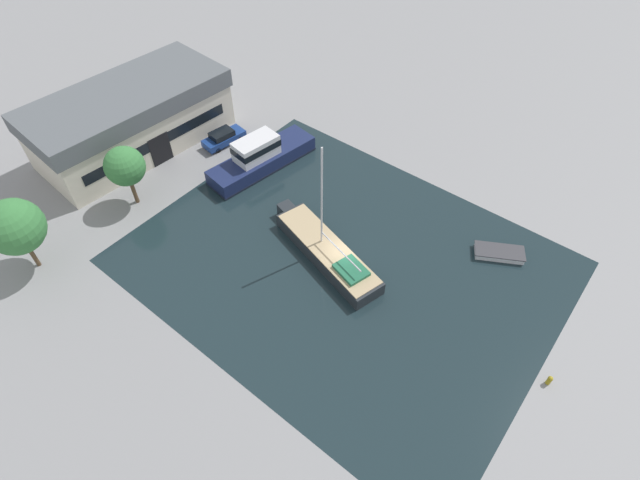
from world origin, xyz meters
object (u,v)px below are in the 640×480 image
Objects in this scene: warehouse_building at (131,118)px; quay_tree_by_water at (15,227)px; quay_tree_near_building at (125,166)px; sailboat_moored at (326,251)px; motor_cruiser at (260,157)px; parked_car at (223,137)px; small_dinghy at (499,253)px.

quay_tree_by_water is at bearing -152.00° from warehouse_building.
quay_tree_near_building is 0.48× the size of sailboat_moored.
sailboat_moored is at bearing 165.49° from motor_cruiser.
warehouse_building reaches higher than parked_car.
warehouse_building is at bearing -132.39° from parked_car.
warehouse_building is 14.11m from motor_cruiser.
quay_tree_by_water is 39.47m from small_dinghy.
quay_tree_by_water is 0.57× the size of motor_cruiser.
quay_tree_near_building is 19.53m from sailboat_moored.
quay_tree_by_water is (-10.11, 0.17, 0.32)m from quay_tree_near_building.
quay_tree_near_building is at bearing -124.63° from warehouse_building.
quay_tree_by_water reaches higher than small_dinghy.
motor_cruiser reaches higher than small_dinghy.
sailboat_moored reaches higher than quay_tree_by_water.
quay_tree_near_building is at bearing -0.96° from quay_tree_by_water.
quay_tree_by_water is at bearing -81.70° from parked_car.
warehouse_building is 38.31m from small_dinghy.
small_dinghy is at bearing -71.61° from warehouse_building.
sailboat_moored reaches higher than motor_cruiser.
warehouse_building is at bearing 105.64° from sailboat_moored.
parked_car is (21.66, -0.02, -3.82)m from quay_tree_by_water.
parked_car is at bearing -0.06° from quay_tree_by_water.
small_dinghy is at bearing 15.31° from parked_car.
quay_tree_by_water is at bearing 146.34° from sailboat_moored.
sailboat_moored is (15.93, -18.47, -3.89)m from quay_tree_by_water.
parked_car is (5.77, -7.06, -2.44)m from warehouse_building.
quay_tree_by_water is at bearing 179.04° from quay_tree_near_building.
quay_tree_near_building reaches higher than motor_cruiser.
quay_tree_by_water is 0.54× the size of sailboat_moored.
warehouse_building is 25.63m from sailboat_moored.
quay_tree_by_water is 1.53× the size of small_dinghy.
motor_cruiser is 24.47m from small_dinghy.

